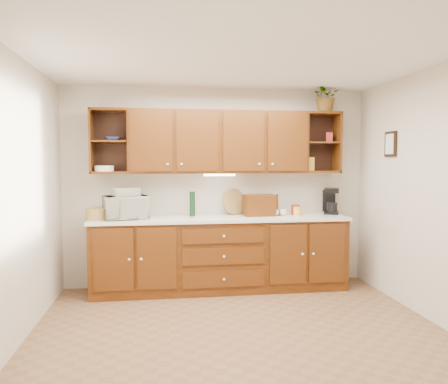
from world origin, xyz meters
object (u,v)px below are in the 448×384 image
object	(u,v)px
bread_box	(259,205)
potted_plant	(326,96)
microwave	(126,207)
coffee_maker	(331,201)

from	to	relation	value
bread_box	potted_plant	world-z (taller)	potted_plant
microwave	bread_box	world-z (taller)	microwave
potted_plant	coffee_maker	bearing A→B (deg)	17.65
microwave	potted_plant	bearing A→B (deg)	-16.20
bread_box	potted_plant	bearing A→B (deg)	-1.31
microwave	coffee_maker	size ratio (longest dim) A/B	1.47
microwave	bread_box	distance (m)	1.69
coffee_maker	microwave	bearing A→B (deg)	-152.91
bread_box	coffee_maker	size ratio (longest dim) A/B	1.12
microwave	bread_box	bearing A→B (deg)	-16.61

